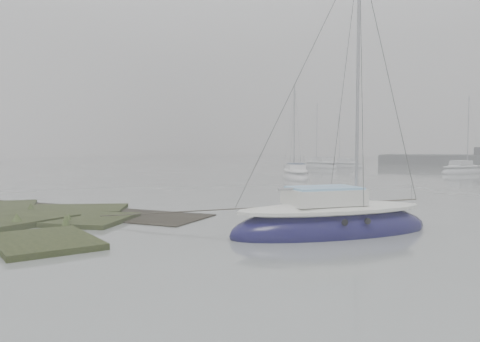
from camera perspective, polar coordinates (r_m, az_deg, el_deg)
name	(u,v)px	position (r m, az deg, el deg)	size (l,w,h in m)	color
ground	(347,178)	(40.89, 12.96, -0.79)	(160.00, 160.00, 0.00)	slate
sailboat_main	(331,224)	(15.08, 11.08, -6.39)	(6.17, 6.54, 9.56)	#0F0D39
sailboat_white	(295,176)	(38.63, 6.78, -0.58)	(4.76, 5.98, 8.27)	silver
sailboat_far_a	(320,166)	(57.57, 9.77, 0.65)	(6.10, 5.11, 8.55)	silver
sailboat_far_b	(462,171)	(50.67, 25.46, 0.03)	(4.57, 5.99, 8.21)	silver
sailboat_far_c	(344,166)	(59.34, 12.57, 0.65)	(5.31, 2.60, 7.18)	#A4A7AD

